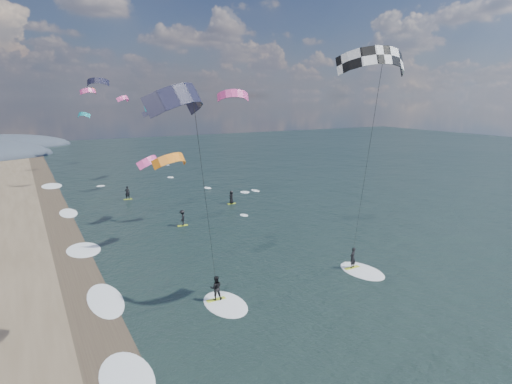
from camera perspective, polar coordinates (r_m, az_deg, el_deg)
ground at (r=24.05m, az=17.46°, el=-22.05°), size 260.00×260.00×0.00m
wet_sand_strip at (r=26.97m, az=-19.73°, el=-18.11°), size 3.00×240.00×0.00m
kitesurfer_near_a at (r=27.22m, az=15.90°, el=10.48°), size 7.82×8.68×16.63m
kitesurfer_near_b at (r=22.20m, az=-6.94°, el=2.27°), size 7.03×9.16×14.61m
far_kitesurfers at (r=51.18m, az=-9.25°, el=-1.73°), size 12.17×15.81×1.80m
bg_kite_field at (r=68.53m, az=-16.44°, el=10.91°), size 12.64×68.32×9.91m
shoreline_surf at (r=31.28m, az=-19.01°, el=-13.58°), size 2.40×79.40×0.11m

